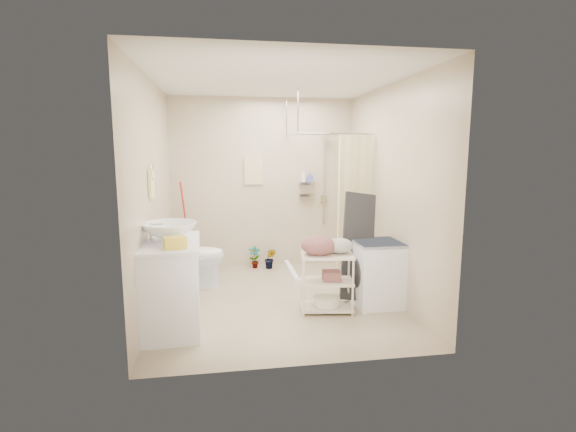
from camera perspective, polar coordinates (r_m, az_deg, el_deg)
name	(u,v)px	position (r m, az deg, el deg)	size (l,w,h in m)	color
floor	(277,300)	(5.19, -1.49, -11.39)	(3.20, 3.20, 0.00)	tan
ceiling	(276,79)	(4.93, -1.61, 18.24)	(2.80, 3.20, 0.04)	silver
wall_back	(263,184)	(6.48, -3.39, 4.45)	(2.80, 0.04, 2.60)	beige
wall_front	(303,214)	(3.32, 2.03, 0.29)	(2.80, 0.04, 2.60)	beige
wall_left	(153,196)	(4.91, -17.98, 2.64)	(0.04, 3.20, 2.60)	beige
wall_right	(390,192)	(5.26, 13.78, 3.20)	(0.04, 3.20, 2.60)	beige
vanity	(172,285)	(4.46, -15.58, -9.02)	(0.57, 1.03, 0.90)	silver
sink	(169,232)	(4.34, -15.94, -2.08)	(0.55, 0.55, 0.19)	silver
counter_basket	(175,243)	(4.00, -15.20, -3.52)	(0.20, 0.15, 0.11)	gold
floor_basket	(183,335)	(4.23, -14.21, -15.45)	(0.27, 0.21, 0.14)	yellow
toilet	(193,256)	(5.70, -12.90, -5.31)	(0.47, 0.83, 0.84)	white
mop	(183,227)	(6.43, -14.17, -1.45)	(0.13, 0.13, 1.35)	red
potted_plant_a	(255,257)	(6.50, -4.60, -5.63)	(0.18, 0.12, 0.34)	brown
potted_plant_b	(270,258)	(6.46, -2.45, -5.82)	(0.17, 0.14, 0.32)	#9C5037
hanging_towel	(254,171)	(6.43, -4.73, 6.19)	(0.28, 0.03, 0.42)	beige
towel_ring	(151,182)	(4.70, -18.21, 4.45)	(0.04, 0.22, 0.34)	#F7EC91
tp_holder	(160,245)	(5.05, -17.13, -3.84)	(0.08, 0.12, 0.14)	white
shower	(325,203)	(6.11, 5.11, 1.81)	(1.10, 1.10, 2.10)	white
shampoo_bottle_a	(304,175)	(6.48, 2.14, 5.57)	(0.08, 0.08, 0.21)	silver
shampoo_bottle_b	(310,177)	(6.49, 3.03, 5.31)	(0.07, 0.07, 0.15)	#505FB9
washing_machine	(377,273)	(5.04, 12.05, -7.64)	(0.52, 0.54, 0.76)	silver
laundry_rack	(327,277)	(4.74, 5.35, -8.32)	(0.58, 0.34, 0.80)	beige
ironing_board	(358,246)	(5.07, 9.55, -4.05)	(0.38, 0.11, 1.35)	black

